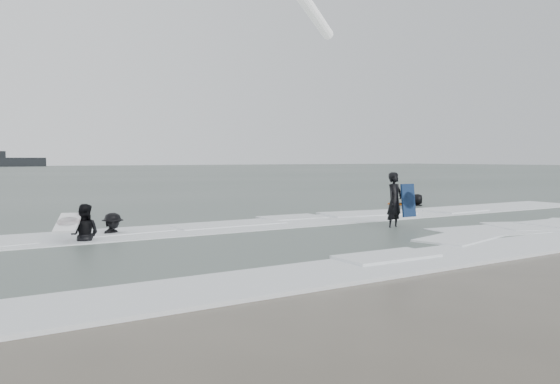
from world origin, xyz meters
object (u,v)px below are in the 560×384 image
surfer_right_far (417,207)px  surfer_breaker (113,237)px  surfer_centre (394,229)px  surfer_wading (84,243)px  surfer_right_near (395,207)px

surfer_right_far → surfer_breaker: bearing=-2.1°
surfer_centre → surfer_wading: surfer_centre is taller
surfer_breaker → surfer_right_near: size_ratio=0.97×
surfer_right_near → surfer_right_far: size_ratio=0.90×
surfer_wading → surfer_breaker: 1.15m
surfer_right_near → surfer_right_far: surfer_right_far is taller
surfer_centre → surfer_right_near: surfer_centre is taller
surfer_breaker → surfer_right_far: (13.44, 2.35, 0.00)m
surfer_centre → surfer_breaker: bearing=144.9°
surfer_wading → surfer_right_far: bearing=-134.7°
surfer_centre → surfer_right_far: size_ratio=0.99×
surfer_wading → surfer_breaker: size_ratio=1.02×
surfer_wading → surfer_right_near: surfer_right_near is taller
surfer_wading → surfer_right_near: 13.80m
surfer_right_near → surfer_centre: bearing=17.2°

